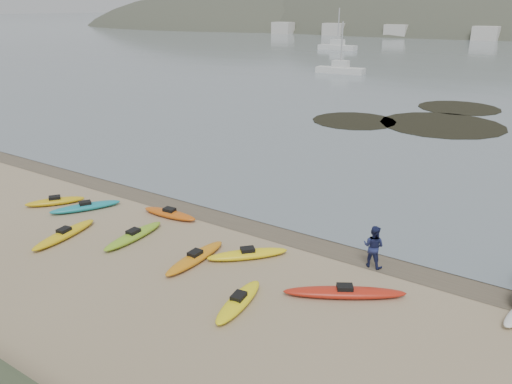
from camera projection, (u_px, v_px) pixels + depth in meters
The scene contains 5 objects.
ground at pixel (256, 221), 23.71m from camera, with size 600.00×600.00×0.00m, color tan.
wet_sand at pixel (252, 224), 23.47m from camera, with size 60.00×60.00×0.00m, color brown.
kayaks at pixel (196, 247), 20.85m from camera, with size 23.58×8.70×0.34m.
person_east at pixel (373, 246), 19.35m from camera, with size 0.84×0.65×1.72m, color navy.
kelp_mats at pixel (426, 119), 45.06m from camera, with size 15.76×18.93×0.04m.
Camera 1 is at (12.06, -18.04, 9.64)m, focal length 35.00 mm.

